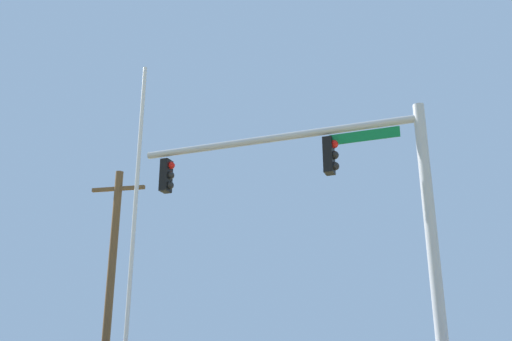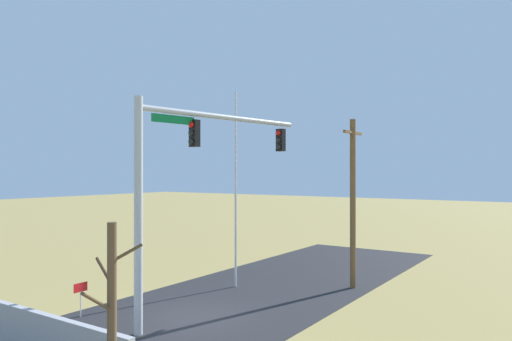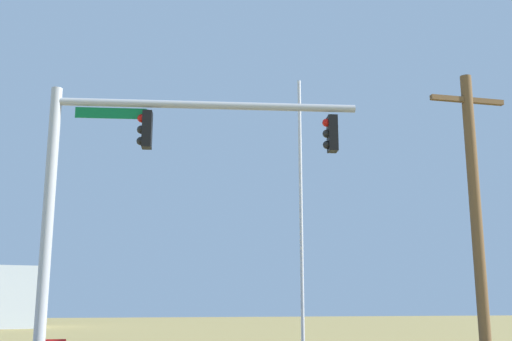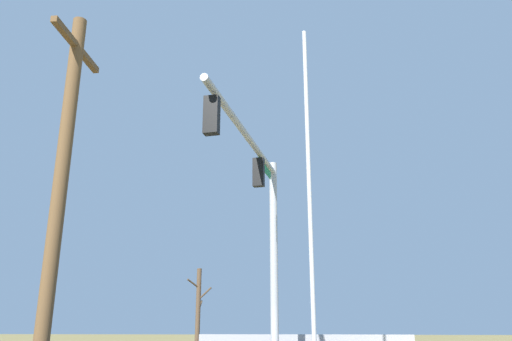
{
  "view_description": "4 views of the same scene",
  "coord_description": "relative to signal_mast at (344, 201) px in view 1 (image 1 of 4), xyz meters",
  "views": [
    {
      "loc": [
        1.06,
        -13.04,
        1.86
      ],
      "look_at": [
        -1.86,
        0.36,
        6.35
      ],
      "focal_mm": 37.94,
      "sensor_mm": 36.0,
      "label": 1
    },
    {
      "loc": [
        12.93,
        11.41,
        5.16
      ],
      "look_at": [
        -2.49,
        1.07,
        5.24
      ],
      "focal_mm": 33.52,
      "sensor_mm": 36.0,
      "label": 2
    },
    {
      "loc": [
        0.86,
        15.53,
        2.25
      ],
      "look_at": [
        -2.51,
        1.21,
        5.4
      ],
      "focal_mm": 43.13,
      "sensor_mm": 36.0,
      "label": 3
    },
    {
      "loc": [
        -15.42,
        -1.12,
        1.79
      ],
      "look_at": [
        -1.95,
        0.09,
        5.98
      ],
      "focal_mm": 34.92,
      "sensor_mm": 36.0,
      "label": 4
    }
  ],
  "objects": [
    {
      "name": "signal_mast",
      "position": [
        0.0,
        0.0,
        0.0
      ],
      "size": [
        7.8,
        1.41,
        7.6
      ],
      "color": "#B2B5BA",
      "rests_on": "ground_plane"
    },
    {
      "name": "flagpole",
      "position": [
        -4.88,
        -1.49,
        -0.91
      ],
      "size": [
        0.1,
        0.1,
        8.82
      ],
      "primitive_type": "cylinder",
      "color": "silver",
      "rests_on": "ground_plane"
    },
    {
      "name": "utility_pole",
      "position": [
        -7.66,
        2.98,
        -1.38
      ],
      "size": [
        1.9,
        0.26,
        7.55
      ],
      "color": "brown",
      "rests_on": "ground_plane"
    }
  ]
}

